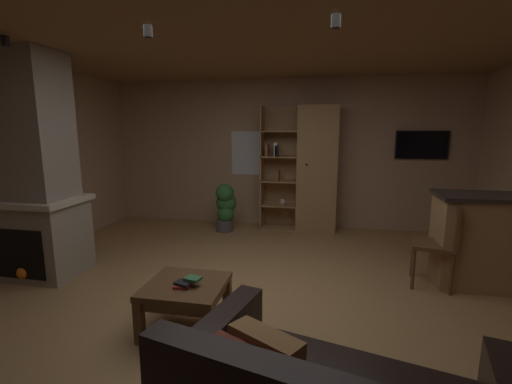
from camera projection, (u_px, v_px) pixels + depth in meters
floor at (248, 308)px, 3.36m from camera, size 6.12×5.99×0.02m
wall_back at (285, 154)px, 6.06m from camera, size 6.24×0.06×2.51m
ceiling at (247, 27)px, 2.91m from camera, size 6.12×5.99×0.02m
window_pane_back at (253, 153)px, 6.13m from camera, size 0.78×0.01×0.76m
stone_fireplace at (36, 179)px, 3.93m from camera, size 0.92×0.75×2.51m
bookshelf_cabinet at (312, 170)px, 5.75m from camera, size 1.24×0.41×2.05m
kitchen_bar_counter at (508, 242)px, 3.70m from camera, size 1.48×0.57×1.01m
coffee_table at (186, 293)px, 2.94m from camera, size 0.65×0.62×0.41m
table_book_0 at (182, 286)px, 2.86m from camera, size 0.15×0.13×0.02m
table_book_1 at (183, 283)px, 2.85m from camera, size 0.15×0.12×0.02m
table_book_2 at (193, 279)px, 2.87m from camera, size 0.15×0.12×0.03m
dining_chair at (442, 239)px, 3.71m from camera, size 0.50×0.50×0.92m
potted_floor_plant at (225, 206)px, 5.78m from camera, size 0.34×0.39×0.80m
wall_mounted_tv at (422, 145)px, 5.57m from camera, size 0.79×0.06×0.44m
track_light_spot_0 at (5, 41)px, 3.07m from camera, size 0.07×0.07×0.09m
track_light_spot_1 at (148, 31)px, 2.76m from camera, size 0.07×0.07×0.09m
track_light_spot_2 at (336, 21)px, 2.50m from camera, size 0.07×0.07×0.09m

